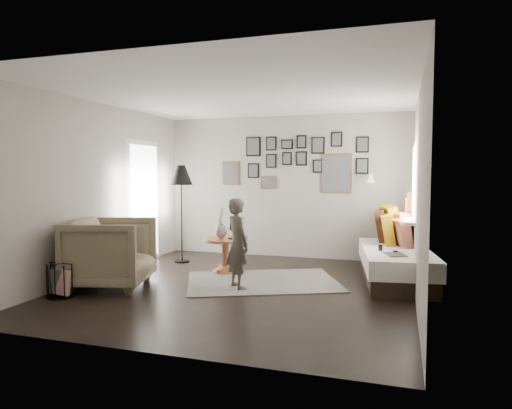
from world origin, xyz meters
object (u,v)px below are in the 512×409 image
(floor_lamp, at_px, (181,179))
(child, at_px, (238,243))
(magazine_basket, at_px, (61,280))
(demijohn_large, at_px, (380,269))
(pedestal_table, at_px, (225,257))
(daybed, at_px, (396,258))
(vase, at_px, (221,229))
(demijohn_small, at_px, (395,274))
(armchair, at_px, (111,253))

(floor_lamp, distance_m, child, 2.26)
(magazine_basket, distance_m, demijohn_large, 4.23)
(pedestal_table, relative_size, daybed, 0.30)
(magazine_basket, height_order, child, child)
(floor_lamp, bearing_deg, magazine_basket, -99.65)
(child, bearing_deg, vase, -12.57)
(floor_lamp, bearing_deg, child, -42.23)
(daybed, relative_size, magazine_basket, 5.25)
(pedestal_table, xyz_separation_m, demijohn_small, (2.55, -0.23, -0.05))
(demijohn_small, distance_m, child, 2.17)
(pedestal_table, relative_size, demijohn_small, 1.33)
(daybed, height_order, child, child)
(demijohn_large, relative_size, child, 0.46)
(demijohn_large, bearing_deg, demijohn_small, -30.94)
(vase, relative_size, demijohn_large, 0.86)
(pedestal_table, distance_m, demijohn_small, 2.56)
(vase, distance_m, daybed, 2.67)
(magazine_basket, relative_size, child, 0.35)
(vase, height_order, magazine_basket, vase)
(daybed, xyz_separation_m, demijohn_small, (-0.00, -0.49, -0.13))
(pedestal_table, bearing_deg, demijohn_small, -5.05)
(demijohn_small, bearing_deg, daybed, 89.75)
(vase, distance_m, child, 1.09)
(vase, bearing_deg, floor_lamp, 151.79)
(vase, relative_size, demijohn_small, 0.95)
(vase, relative_size, armchair, 0.46)
(vase, xyz_separation_m, demijohn_large, (2.43, -0.13, -0.46))
(child, bearing_deg, demijohn_large, -113.53)
(vase, height_order, child, child)
(magazine_basket, bearing_deg, demijohn_small, 23.43)
(daybed, relative_size, armchair, 2.14)
(daybed, xyz_separation_m, child, (-2.03, -1.15, 0.29))
(demijohn_small, bearing_deg, armchair, -162.80)
(daybed, xyz_separation_m, magazine_basket, (-4.00, -2.23, -0.12))
(demijohn_large, height_order, demijohn_small, demijohn_large)
(floor_lamp, bearing_deg, pedestal_table, -27.20)
(pedestal_table, xyz_separation_m, demijohn_large, (2.35, -0.11, -0.03))
(magazine_basket, xyz_separation_m, child, (1.97, 1.08, 0.40))
(magazine_basket, relative_size, demijohn_small, 0.83)
(vase, bearing_deg, demijohn_large, -2.96)
(vase, xyz_separation_m, daybed, (2.64, 0.25, -0.35))
(armchair, height_order, demijohn_large, armchair)
(magazine_basket, height_order, demijohn_small, demijohn_small)
(armchair, distance_m, child, 1.73)
(armchair, bearing_deg, pedestal_table, -54.70)
(daybed, bearing_deg, child, -158.60)
(armchair, bearing_deg, floor_lamp, -18.38)
(child, bearing_deg, pedestal_table, -15.64)
(pedestal_table, xyz_separation_m, daybed, (2.56, 0.27, 0.08))
(pedestal_table, height_order, floor_lamp, floor_lamp)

